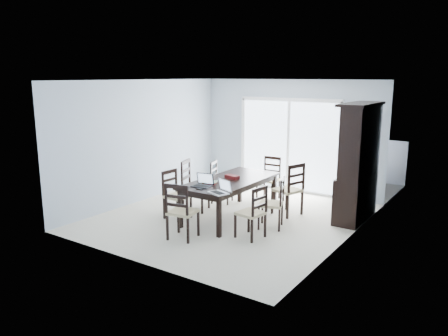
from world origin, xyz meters
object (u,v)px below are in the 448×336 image
(chair_right_near, at_px, (255,207))
(laptop_silver, at_px, (218,190))
(chair_left_mid, at_px, (191,180))
(cell_phone, at_px, (200,189))
(chair_end_far, at_px, (270,173))
(chair_end_near, at_px, (180,206))
(hot_tub, at_px, (296,164))
(chair_right_mid, at_px, (276,197))
(dining_table, at_px, (231,183))
(game_box, at_px, (232,177))
(laptop_dark, at_px, (202,184))
(chair_right_far, at_px, (292,184))
(chair_left_near, at_px, (174,189))
(china_hutch, at_px, (358,164))
(chair_left_far, at_px, (218,177))

(chair_right_near, height_order, laptop_silver, chair_right_near)
(chair_left_mid, height_order, cell_phone, chair_left_mid)
(chair_end_far, bearing_deg, laptop_silver, 96.34)
(chair_end_near, bearing_deg, chair_right_near, 25.30)
(chair_end_near, relative_size, hot_tub, 0.66)
(chair_right_mid, height_order, laptop_silver, chair_right_mid)
(chair_end_far, height_order, hot_tub, chair_end_far)
(dining_table, bearing_deg, game_box, 100.08)
(laptop_dark, relative_size, hot_tub, 0.21)
(chair_right_far, distance_m, chair_end_far, 1.26)
(chair_end_near, relative_size, laptop_silver, 2.86)
(laptop_dark, bearing_deg, chair_left_mid, 130.29)
(laptop_silver, bearing_deg, chair_left_mid, 165.18)
(chair_left_near, distance_m, chair_end_near, 1.21)
(cell_phone, distance_m, hot_tub, 4.39)
(chair_right_far, bearing_deg, chair_end_near, 173.68)
(chair_right_near, xyz_separation_m, cell_phone, (-0.99, -0.20, 0.20))
(china_hutch, height_order, chair_right_mid, china_hutch)
(chair_right_near, relative_size, laptop_silver, 2.67)
(dining_table, relative_size, hot_tub, 1.29)
(chair_left_far, xyz_separation_m, cell_phone, (0.76, -1.65, 0.21))
(chair_right_far, relative_size, chair_end_near, 1.07)
(chair_left_far, relative_size, chair_end_near, 0.92)
(chair_left_far, distance_m, chair_end_near, 2.32)
(china_hutch, bearing_deg, chair_end_near, -127.25)
(chair_left_far, height_order, chair_end_far, chair_end_far)
(chair_right_near, bearing_deg, chair_left_near, 94.70)
(chair_left_far, bearing_deg, chair_left_near, -21.04)
(chair_left_mid, bearing_deg, hot_tub, 152.09)
(dining_table, height_order, chair_end_far, chair_end_far)
(hot_tub, bearing_deg, china_hutch, -44.31)
(chair_left_mid, xyz_separation_m, laptop_silver, (1.31, -0.93, 0.18))
(china_hutch, height_order, cell_phone, china_hutch)
(chair_right_near, relative_size, laptop_dark, 2.94)
(chair_left_far, bearing_deg, hot_tub, 151.79)
(dining_table, bearing_deg, laptop_dark, -99.12)
(laptop_dark, bearing_deg, chair_left_far, 106.54)
(chair_end_far, height_order, laptop_silver, chair_end_far)
(chair_left_mid, bearing_deg, chair_right_far, 96.42)
(laptop_dark, bearing_deg, chair_right_mid, 24.28)
(dining_table, distance_m, china_hutch, 2.41)
(dining_table, bearing_deg, chair_left_mid, -178.00)
(chair_end_near, xyz_separation_m, game_box, (0.03, 1.53, 0.19))
(dining_table, bearing_deg, chair_right_far, 39.37)
(chair_left_far, bearing_deg, chair_right_near, 33.64)
(chair_left_mid, xyz_separation_m, chair_end_near, (0.89, -1.43, -0.03))
(china_hutch, bearing_deg, chair_right_far, -155.76)
(chair_left_mid, distance_m, chair_end_far, 1.88)
(chair_right_far, bearing_deg, chair_right_mid, -157.08)
(chair_left_mid, relative_size, chair_end_near, 1.05)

